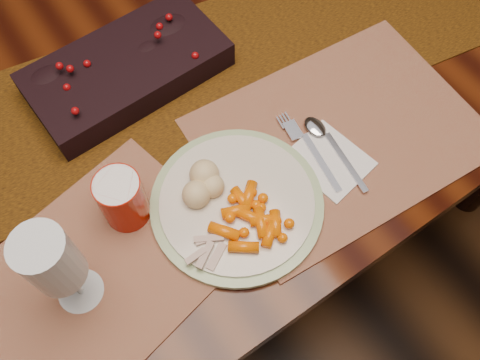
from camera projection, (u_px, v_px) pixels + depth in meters
floor at (191, 233)px, 1.64m from camera, size 5.00×5.00×0.00m
dining_table at (178, 178)px, 1.31m from camera, size 1.80×1.00×0.75m
table_runner at (134, 99)px, 0.96m from camera, size 1.75×0.61×0.00m
centerpiece at (126, 66)px, 0.95m from camera, size 0.38×0.21×0.07m
placemat_main at (340, 134)px, 0.92m from camera, size 0.51×0.39×0.00m
placemat_second at (95, 276)px, 0.80m from camera, size 0.47×0.38×0.00m
dinner_plate at (237, 203)px, 0.85m from camera, size 0.37×0.37×0.02m
baby_carrots at (252, 220)px, 0.81m from camera, size 0.14×0.12×0.02m
mashed_potatoes at (201, 184)px, 0.83m from camera, size 0.09×0.08×0.05m
turkey_shreds at (206, 250)px, 0.79m from camera, size 0.08×0.07×0.02m
napkin at (329, 160)px, 0.89m from camera, size 0.13×0.15×0.00m
fork at (314, 154)px, 0.89m from camera, size 0.05×0.16×0.00m
spoon at (336, 151)px, 0.89m from camera, size 0.06×0.17×0.00m
red_cup at (122, 199)px, 0.80m from camera, size 0.08×0.08×0.10m
wine_glass at (61, 272)px, 0.70m from camera, size 0.09×0.09×0.20m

